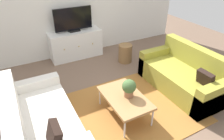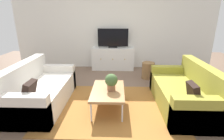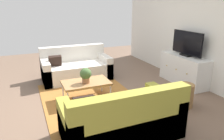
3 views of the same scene
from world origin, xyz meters
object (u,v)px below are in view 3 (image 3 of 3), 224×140
object	(u,v)px
couch_right_side	(123,121)
potted_plant	(86,75)
coffee_table	(86,83)
flat_screen_tv	(187,44)
couch_left_side	(76,68)
tv_console	(183,70)
wicker_basket	(184,95)

from	to	relation	value
couch_right_side	potted_plant	xyz separation A→B (m)	(-1.43, -0.13, 0.28)
coffee_table	flat_screen_tv	distance (m)	2.59
couch_left_side	potted_plant	bearing A→B (deg)	-5.29
potted_plant	tv_console	distance (m)	2.52
couch_left_side	couch_right_side	size ratio (longest dim) A/B	1.00
couch_right_side	wicker_basket	xyz separation A→B (m)	(-0.47, 1.55, -0.06)
wicker_basket	coffee_table	bearing A→B (deg)	-121.64
flat_screen_tv	potted_plant	bearing A→B (deg)	-89.16
flat_screen_tv	coffee_table	bearing A→B (deg)	-90.56
tv_console	coffee_table	bearing A→B (deg)	-90.56
potted_plant	flat_screen_tv	size ratio (longest dim) A/B	0.33
couch_right_side	flat_screen_tv	xyz separation A→B (m)	(-1.47, 2.39, 0.72)
couch_left_side	tv_console	xyz separation A→B (m)	(1.40, 2.37, 0.07)
couch_right_side	flat_screen_tv	world-z (taller)	flat_screen_tv
wicker_basket	tv_console	bearing A→B (deg)	140.43
couch_left_side	coffee_table	size ratio (longest dim) A/B	1.82
couch_right_side	tv_console	world-z (taller)	couch_right_side
coffee_table	tv_console	size ratio (longest dim) A/B	0.72
couch_right_side	tv_console	distance (m)	2.79
couch_left_side	potted_plant	distance (m)	1.48
coffee_table	couch_left_side	bearing A→B (deg)	175.22
coffee_table	flat_screen_tv	world-z (taller)	flat_screen_tv
coffee_table	potted_plant	xyz separation A→B (m)	(0.06, -0.02, 0.20)
coffee_table	tv_console	bearing A→B (deg)	89.44
couch_left_side	couch_right_side	world-z (taller)	same
couch_right_side	tv_console	bearing A→B (deg)	121.74
tv_console	flat_screen_tv	world-z (taller)	flat_screen_tv
tv_console	wicker_basket	distance (m)	1.30
couch_right_side	coffee_table	distance (m)	1.50
tv_console	potted_plant	bearing A→B (deg)	-89.15
couch_left_side	flat_screen_tv	distance (m)	2.87
potted_plant	wicker_basket	distance (m)	1.97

